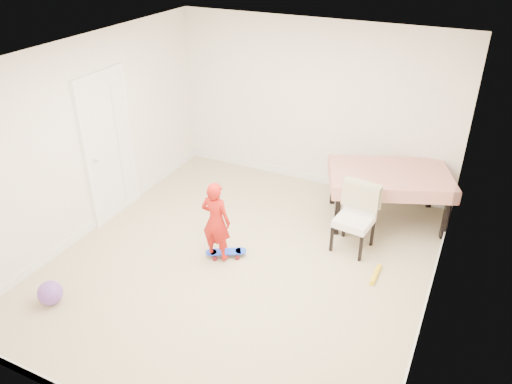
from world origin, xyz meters
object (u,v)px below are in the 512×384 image
at_px(skateboard, 226,254).
at_px(dining_table, 387,196).
at_px(dining_chair, 354,219).
at_px(balloon, 50,293).
at_px(child, 216,223).

bearing_deg(skateboard, dining_table, 17.10).
relative_size(dining_table, dining_chair, 1.80).
relative_size(dining_chair, skateboard, 1.73).
bearing_deg(dining_table, skateboard, -154.08).
bearing_deg(dining_chair, skateboard, -141.11).
xyz_separation_m(dining_table, dining_chair, (-0.23, -0.89, 0.07)).
height_order(dining_table, balloon, dining_table).
xyz_separation_m(dining_table, balloon, (-3.00, -3.41, -0.24)).
bearing_deg(dining_table, balloon, -152.80).
distance_m(dining_table, skateboard, 2.44).
xyz_separation_m(dining_table, skateboard, (-1.64, -1.78, -0.35)).
xyz_separation_m(dining_chair, balloon, (-2.77, -2.52, -0.32)).
bearing_deg(child, balloon, 49.81).
bearing_deg(child, skateboard, -132.13).
distance_m(skateboard, child, 0.51).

